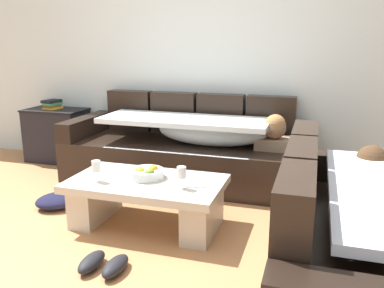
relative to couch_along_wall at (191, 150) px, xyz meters
The scene contains 13 objects.
ground_plane 1.66m from the couch_along_wall, 93.74° to the right, with size 14.00×14.00×0.00m, color #B3794B.
back_wall 1.15m from the couch_along_wall, 101.47° to the left, with size 9.00×0.10×2.70m, color silver.
couch_along_wall is the anchor object (origin of this frame).
couch_near_window 2.25m from the couch_along_wall, 47.68° to the right, with size 0.92×1.93×0.88m.
coffee_table 1.14m from the couch_along_wall, 90.51° to the right, with size 1.20×0.68×0.38m.
fruit_bowl 1.10m from the couch_along_wall, 91.28° to the right, with size 0.28×0.28×0.10m.
wine_glass_near_left 1.34m from the couch_along_wall, 105.65° to the right, with size 0.07×0.07×0.17m.
wine_glass_near_right 1.28m from the couch_along_wall, 75.79° to the right, with size 0.07×0.07×0.17m.
open_magazine 1.15m from the couch_along_wall, 73.92° to the right, with size 0.28×0.21×0.01m, color white.
side_cabinet 1.81m from the couch_along_wall, behind, with size 0.72×0.44×0.64m.
book_stack_on_cabinet 1.88m from the couch_along_wall, behind, with size 0.19×0.23×0.11m.
pair_of_shoes 1.86m from the couch_along_wall, 90.39° to the right, with size 0.29×0.27×0.09m.
crumpled_garment 1.40m from the couch_along_wall, 131.40° to the right, with size 0.40×0.32×0.12m, color #191933.
Camera 1 is at (1.32, -2.25, 1.42)m, focal length 37.70 mm.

